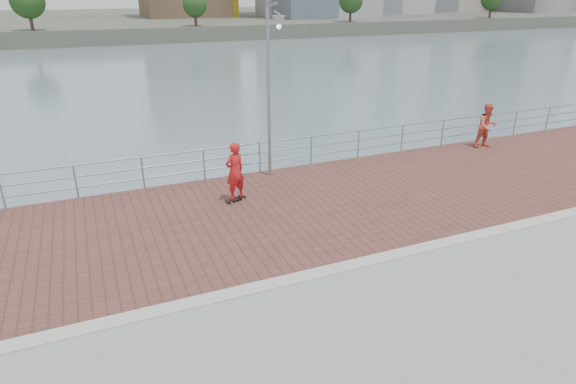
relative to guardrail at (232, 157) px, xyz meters
name	(u,v)px	position (x,y,z in m)	size (l,w,h in m)	color
water	(319,342)	(0.00, -7.00, -2.69)	(400.00, 400.00, 0.00)	slate
brick_lane	(267,213)	(0.00, -3.40, -0.68)	(40.00, 6.80, 0.02)	brown
curb	(322,272)	(0.00, -7.00, -0.66)	(40.00, 0.40, 0.06)	#B7B5AD
far_shore	(91,21)	(0.00, 115.50, -1.44)	(320.00, 95.00, 2.50)	#4C5142
guardrail	(232,157)	(0.00, 0.00, 0.00)	(39.06, 0.06, 1.13)	#8C9EA8
street_lamp	(273,60)	(1.22, -0.92, 3.37)	(0.42, 1.21, 5.72)	gray
skateboard	(236,199)	(-0.59, -2.22, -0.61)	(0.72, 0.41, 0.08)	black
skateboarder	(235,171)	(-0.59, -2.22, 0.33)	(0.66, 0.44, 1.82)	red
bystander	(487,126)	(10.71, -0.94, 0.25)	(0.89, 0.70, 1.84)	#E15642
shoreline_trees	(146,2)	(7.06, 70.00, 3.63)	(144.47, 4.93, 6.57)	#473323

